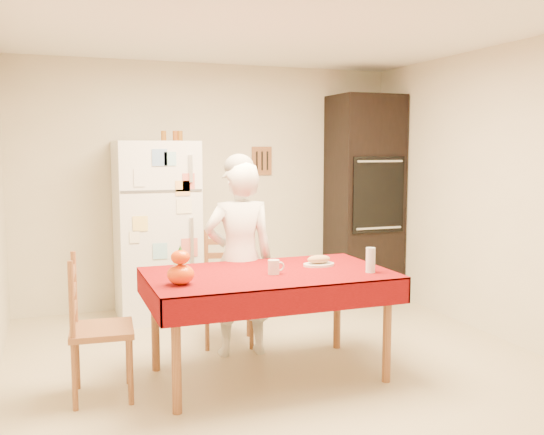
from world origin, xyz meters
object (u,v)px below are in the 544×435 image
refrigerator (156,230)px  wine_glass (370,260)px  bread_plate (319,265)px  coffee_mug (274,267)px  seated_woman (240,259)px  chair_far (228,282)px  pumpkin_lower (181,274)px  dining_table (268,282)px  oven_cabinet (364,197)px  chair_left (91,322)px

refrigerator → wine_glass: size_ratio=9.66×
wine_glass → bread_plate: wine_glass is taller
coffee_mug → seated_woman: bearing=95.5°
refrigerator → chair_far: refrigerator is taller
chair_far → bread_plate: size_ratio=3.96×
chair_far → bread_plate: 0.96m
pumpkin_lower → coffee_mug: bearing=8.1°
refrigerator → bread_plate: size_ratio=7.08×
chair_far → dining_table: bearing=-73.1°
oven_cabinet → refrigerator: bearing=-178.8°
chair_left → bread_plate: size_ratio=3.96×
dining_table → coffee_mug: 0.15m
wine_glass → chair_left: bearing=170.9°
seated_woman → oven_cabinet: bearing=-139.8°
chair_far → pumpkin_lower: bearing=-106.4°
refrigerator → seated_woman: bearing=-71.9°
dining_table → seated_woman: seated_woman is taller
dining_table → pumpkin_lower: bearing=-164.9°
chair_left → wine_glass: (1.88, -0.30, 0.34)m
dining_table → chair_far: size_ratio=1.79×
chair_far → chair_left: 1.43m
chair_left → bread_plate: bearing=-83.8°
oven_cabinet → chair_far: 2.19m
seated_woman → bread_plate: (0.48, -0.44, 0.00)m
chair_far → seated_woman: 0.43m
oven_cabinet → wine_glass: size_ratio=12.50×
dining_table → coffee_mug: size_ratio=17.00×
dining_table → bread_plate: 0.45m
refrigerator → bread_plate: 1.98m
refrigerator → oven_cabinet: size_ratio=0.77×
coffee_mug → wine_glass: wine_glass is taller
dining_table → chair_left: size_ratio=1.79×
dining_table → seated_woman: 0.54m
pumpkin_lower → bread_plate: (1.09, 0.26, -0.06)m
seated_woman → dining_table: bearing=99.1°
oven_cabinet → seated_woman: (-1.85, -1.36, -0.33)m
refrigerator → chair_far: (0.43, -0.97, -0.34)m
chair_left → wine_glass: bearing=-94.4°
oven_cabinet → bread_plate: oven_cabinet is taller
oven_cabinet → dining_table: bearing=-133.6°
chair_far → chair_left: size_ratio=1.00×
pumpkin_lower → bread_plate: size_ratio=0.73×
coffee_mug → bread_plate: bearing=21.6°
dining_table → seated_woman: size_ratio=1.11×
oven_cabinet → chair_far: oven_cabinet is taller
dining_table → seated_woman: (-0.05, 0.53, 0.07)m
oven_cabinet → seated_woman: size_ratio=1.44×
oven_cabinet → pumpkin_lower: (-2.46, -2.07, -0.27)m
chair_far → wine_glass: chair_far is taller
chair_left → pumpkin_lower: chair_left is taller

